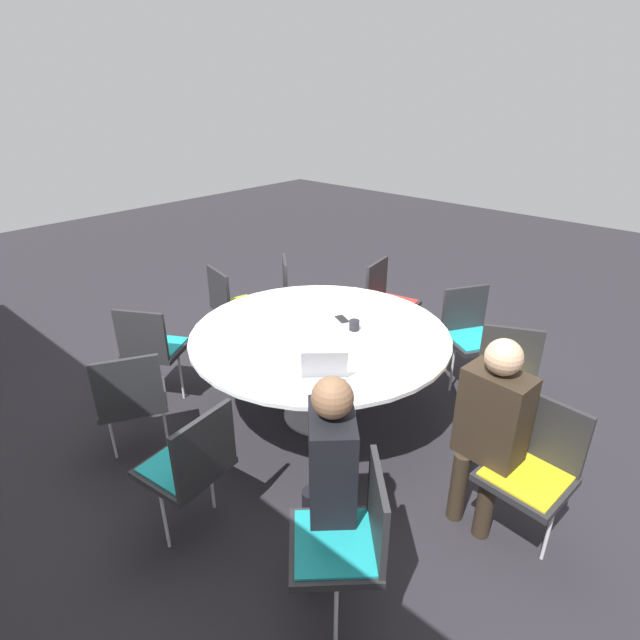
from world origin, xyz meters
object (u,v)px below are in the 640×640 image
object	(u,v)px
chair_0	(349,534)
chair_4	(388,297)
chair_7	(152,344)
chair_8	(132,395)
coffee_cup	(354,325)
person_1	(491,422)
chair_6	(232,302)
chair_9	(191,461)
chair_5	(298,291)
person_0	(328,467)
cell_phone	(342,319)
chair_2	(508,379)
chair_3	(471,330)
laptop	(324,368)
chair_1	(533,463)

from	to	relation	value
chair_0	chair_4	world-z (taller)	same
chair_7	chair_8	size ratio (longest dim) A/B	1.00
chair_0	coffee_cup	size ratio (longest dim) A/B	11.07
chair_4	person_1	distance (m)	2.29
chair_6	chair_0	bearing A→B (deg)	-15.62
chair_4	chair_9	xyz separation A→B (m)	(-0.56, 2.68, 0.00)
chair_5	person_0	xyz separation A→B (m)	(-2.06, 1.89, 0.19)
chair_5	cell_phone	xyz separation A→B (m)	(-1.05, 0.57, 0.22)
chair_0	chair_2	distance (m)	1.80
chair_5	chair_8	xyz separation A→B (m)	(-0.48, 2.09, 0.00)
chair_4	chair_8	size ratio (longest dim) A/B	1.00
chair_3	chair_8	size ratio (longest dim) A/B	1.00
laptop	cell_phone	xyz separation A→B (m)	(0.45, -0.72, -0.05)
person_1	chair_8	bearing A→B (deg)	33.70
chair_3	chair_4	bearing A→B (deg)	-66.80
chair_2	chair_6	distance (m)	2.59
chair_8	chair_6	bearing A→B (deg)	55.73
chair_6	chair_3	bearing A→B (deg)	38.85
laptop	chair_4	bearing A→B (deg)	-111.75
chair_6	chair_4	bearing A→B (deg)	59.23
chair_1	chair_4	xyz separation A→B (m)	(1.98, -1.42, 0.00)
chair_1	coffee_cup	xyz separation A→B (m)	(1.50, -0.29, 0.26)
chair_1	chair_2	world-z (taller)	same
chair_0	person_1	distance (m)	1.04
person_1	chair_5	bearing A→B (deg)	-16.58
chair_6	chair_9	bearing A→B (deg)	-31.96
chair_2	laptop	bearing A→B (deg)	29.15
chair_9	cell_phone	world-z (taller)	chair_9
chair_5	chair_6	distance (m)	0.68
chair_1	chair_9	size ratio (longest dim) A/B	1.00
chair_1	chair_8	xyz separation A→B (m)	(2.26, 1.15, 0.00)
person_1	person_0	bearing A→B (deg)	69.22
chair_6	chair_7	bearing A→B (deg)	-65.61
chair_0	laptop	distance (m)	1.09
laptop	coffee_cup	xyz separation A→B (m)	(0.27, -0.64, -0.01)
chair_0	chair_3	bearing A→B (deg)	-30.63
laptop	chair_8	bearing A→B (deg)	-6.63
chair_2	person_1	xyz separation A→B (m)	(-0.22, 0.81, 0.19)
chair_0	person_1	world-z (taller)	person_1
person_0	cell_phone	distance (m)	1.66
chair_4	chair_9	size ratio (longest dim) A/B	1.00
chair_8	cell_phone	bearing A→B (deg)	7.78
chair_5	coffee_cup	bearing A→B (deg)	13.57
chair_7	laptop	xyz separation A→B (m)	(-1.58, -0.31, 0.27)
person_0	chair_5	bearing A→B (deg)	3.14
chair_9	laptop	xyz separation A→B (m)	(-0.18, -0.91, 0.27)
chair_0	person_1	bearing A→B (deg)	-56.04
chair_1	cell_phone	world-z (taller)	chair_1
chair_4	chair_6	world-z (taller)	same
chair_4	chair_3	bearing A→B (deg)	72.45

